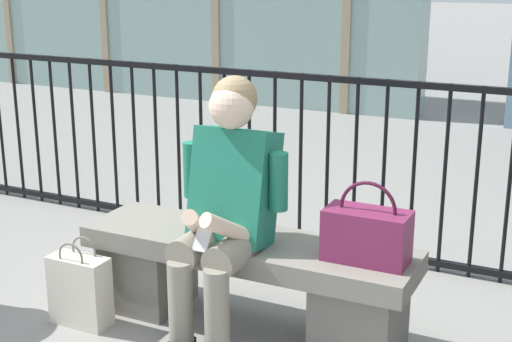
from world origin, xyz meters
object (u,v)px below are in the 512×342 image
Objects in this scene: handbag_on_bench at (367,234)px; shopping_bag at (80,290)px; seated_person_with_phone at (225,204)px; stone_bench at (247,274)px.

shopping_bag is at bearing -166.32° from handbag_on_bench.
handbag_on_bench is (0.62, 0.12, -0.08)m from seated_person_with_phone.
seated_person_with_phone reaches higher than shopping_bag.
handbag_on_bench reaches higher than stone_bench.
shopping_bag is at bearing -163.80° from seated_person_with_phone.
shopping_bag is at bearing -155.76° from stone_bench.
stone_bench is 3.70× the size of shopping_bag.
handbag_on_bench is at bearing 13.68° from shopping_bag.
stone_bench is at bearing 179.01° from handbag_on_bench.
stone_bench reaches higher than shopping_bag.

